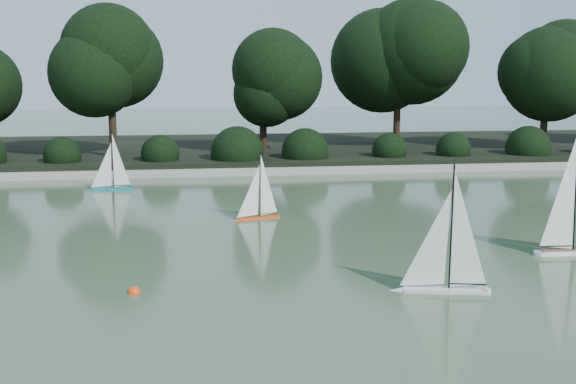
{
  "coord_description": "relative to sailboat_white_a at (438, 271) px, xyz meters",
  "views": [
    {
      "loc": [
        -1.04,
        -8.37,
        2.56
      ],
      "look_at": [
        0.45,
        2.41,
        0.7
      ],
      "focal_mm": 45.0,
      "sensor_mm": 36.0,
      "label": 1
    }
  ],
  "objects": [
    {
      "name": "ground",
      "position": [
        -1.79,
        0.61,
        -0.25
      ],
      "size": [
        80.0,
        80.0,
        0.0
      ],
      "primitive_type": "plane",
      "color": "#30462A",
      "rests_on": "ground"
    },
    {
      "name": "sailboat_orange",
      "position": [
        -1.73,
        4.39,
        -0.06
      ],
      "size": [
        0.9,
        0.41,
        1.24
      ],
      "color": "#F44E19",
      "rests_on": "ground"
    },
    {
      "name": "far_bank",
      "position": [
        -1.79,
        13.61,
        -0.1
      ],
      "size": [
        40.0,
        8.0,
        0.3
      ],
      "primitive_type": "cube",
      "color": "black",
      "rests_on": "ground"
    },
    {
      "name": "race_buoy",
      "position": [
        -3.49,
        0.44,
        -0.25
      ],
      "size": [
        0.15,
        0.15,
        0.15
      ],
      "primitive_type": "sphere",
      "color": "#FF430D",
      "rests_on": "ground"
    },
    {
      "name": "sailboat_teal",
      "position": [
        -4.56,
        7.9,
        -0.04
      ],
      "size": [
        0.98,
        0.18,
        1.34
      ],
      "color": "#058698",
      "rests_on": "ground"
    },
    {
      "name": "tree_line",
      "position": [
        -0.56,
        12.04,
        2.39
      ],
      "size": [
        26.31,
        3.93,
        4.39
      ],
      "color": "black",
      "rests_on": "ground"
    },
    {
      "name": "shrub_hedge",
      "position": [
        -1.79,
        10.51,
        0.2
      ],
      "size": [
        29.1,
        1.1,
        1.1
      ],
      "color": "black",
      "rests_on": "ground"
    },
    {
      "name": "pond_coping",
      "position": [
        -1.79,
        9.61,
        -0.16
      ],
      "size": [
        40.0,
        0.35,
        0.18
      ],
      "primitive_type": "cube",
      "color": "gray",
      "rests_on": "ground"
    },
    {
      "name": "sailboat_white_a",
      "position": [
        0.0,
        0.0,
        0.0
      ],
      "size": [
        1.17,
        0.43,
        1.6
      ],
      "color": "silver",
      "rests_on": "ground"
    }
  ]
}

